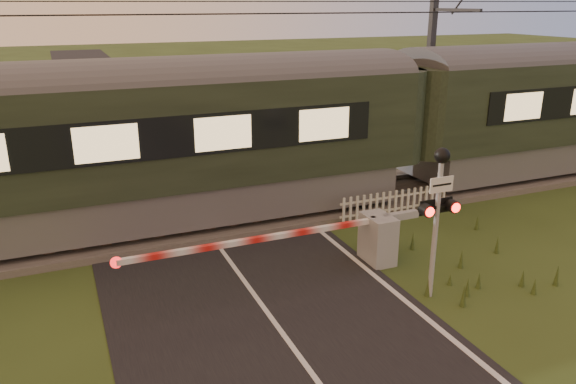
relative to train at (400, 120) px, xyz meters
name	(u,v)px	position (x,y,z in m)	size (l,w,h in m)	color
ground	(292,347)	(-6.35, -6.50, -2.37)	(160.00, 160.00, 0.00)	#2F3F18
road	(298,354)	(-6.34, -6.73, -2.36)	(6.00, 140.00, 0.03)	black
track_bed	(200,219)	(-6.35, 0.00, -2.30)	(140.00, 3.40, 0.39)	#47423D
overhead_wires	(189,5)	(-6.35, 0.00, 3.36)	(120.00, 0.62, 0.62)	black
train	(400,120)	(0.00, 0.00, 0.00)	(44.74, 3.09, 4.17)	slate
boom_gate	(366,238)	(-3.47, -4.07, -1.73)	(6.99, 0.88, 1.17)	gray
crossing_signal	(439,197)	(-3.00, -5.92, -0.19)	(0.81, 0.34, 3.17)	gray
picket_fence	(395,204)	(-1.24, -1.89, -1.94)	(3.48, 0.07, 0.84)	silver
catenary_mast	(431,68)	(2.66, 2.23, 1.24)	(0.22, 2.46, 6.93)	#2D2D30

